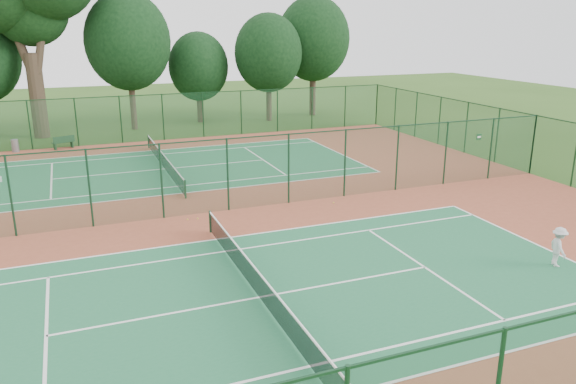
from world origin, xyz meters
The scene contains 16 objects.
ground centered at (0.00, 0.00, 0.00)m, with size 120.00×120.00×0.00m, color #2E5219.
red_pad centered at (0.00, 0.00, 0.01)m, with size 40.00×36.00×0.01m, color brown.
court_near centered at (0.00, -9.00, 0.01)m, with size 23.77×10.97×0.01m, color #206640.
court_far centered at (0.00, 9.00, 0.01)m, with size 23.77×10.97×0.01m, color #20653D.
fence_north centered at (0.00, 18.00, 1.76)m, with size 40.00×0.09×3.50m.
fence_east centered at (20.00, 0.00, 1.76)m, with size 0.09×36.00×3.50m.
fence_divider centered at (0.00, 0.00, 1.76)m, with size 40.00×0.09×3.50m.
tennis_net_near centered at (0.00, -9.00, 0.54)m, with size 0.10×12.90×0.97m.
tennis_net_far centered at (0.00, 9.00, 0.54)m, with size 0.10×12.90×0.97m.
player_near centered at (10.97, -10.65, 0.76)m, with size 0.96×0.55×1.49m, color silver.
trash_bin centered at (-8.75, 17.60, 0.44)m, with size 0.48×0.48×0.86m, color slate.
bench centered at (-5.62, 17.44, 0.49)m, with size 1.56×0.93×0.93m.
stray_ball_a centered at (-0.15, -0.76, 0.04)m, with size 0.07×0.07×0.07m, color yellow.
stray_ball_b centered at (6.65, -0.93, 0.04)m, with size 0.07×0.07×0.07m, color gold.
stray_ball_c centered at (-0.60, -0.71, 0.04)m, with size 0.06×0.06×0.06m, color #F2F138.
evergreen_row centered at (0.50, 24.25, 0.00)m, with size 39.00×5.00×12.00m, color black, non-canonical shape.
Camera 1 is at (-5.17, -24.66, 8.58)m, focal length 35.00 mm.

